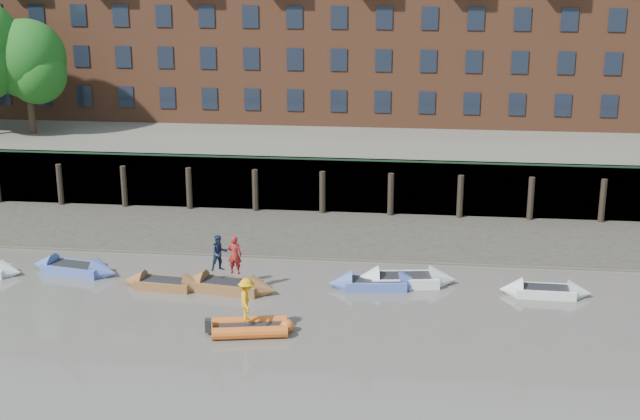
# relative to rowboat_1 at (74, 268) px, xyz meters

# --- Properties ---
(ground) EXTENTS (220.00, 220.00, 0.00)m
(ground) POSITION_rel_rowboat_1_xyz_m (12.90, -10.69, -0.23)
(ground) COLOR #5D584F
(ground) RESTS_ON ground
(foreshore) EXTENTS (110.00, 8.00, 0.50)m
(foreshore) POSITION_rel_rowboat_1_xyz_m (12.90, 7.31, -0.23)
(foreshore) COLOR #3D382F
(foreshore) RESTS_ON ground
(mud_band) EXTENTS (110.00, 1.60, 0.10)m
(mud_band) POSITION_rel_rowboat_1_xyz_m (12.90, 3.91, -0.23)
(mud_band) COLOR #4C4336
(mud_band) RESTS_ON ground
(river_wall) EXTENTS (110.00, 1.23, 3.30)m
(river_wall) POSITION_rel_rowboat_1_xyz_m (12.90, 11.69, 1.36)
(river_wall) COLOR #2D2A26
(river_wall) RESTS_ON ground
(bank_terrace) EXTENTS (110.00, 28.00, 3.20)m
(bank_terrace) POSITION_rel_rowboat_1_xyz_m (12.90, 25.31, 1.37)
(bank_terrace) COLOR #5E594D
(bank_terrace) RESTS_ON ground
(rowboat_1) EXTENTS (4.71, 2.15, 1.32)m
(rowboat_1) POSITION_rel_rowboat_1_xyz_m (0.00, 0.00, 0.00)
(rowboat_1) COLOR #475EAD
(rowboat_1) RESTS_ON ground
(rowboat_2) EXTENTS (4.19, 1.63, 1.19)m
(rowboat_2) POSITION_rel_rowboat_1_xyz_m (4.89, -1.41, -0.02)
(rowboat_2) COLOR brown
(rowboat_2) RESTS_ON ground
(rowboat_3) EXTENTS (4.78, 2.06, 1.34)m
(rowboat_3) POSITION_rel_rowboat_1_xyz_m (7.91, -1.43, 0.00)
(rowboat_3) COLOR brown
(rowboat_3) RESTS_ON ground
(rowboat_4) EXTENTS (4.51, 1.75, 1.28)m
(rowboat_4) POSITION_rel_rowboat_1_xyz_m (14.61, -0.34, -0.01)
(rowboat_4) COLOR #475EAD
(rowboat_4) RESTS_ON ground
(rowboat_5) EXTENTS (5.02, 2.08, 1.41)m
(rowboat_5) POSITION_rel_rowboat_1_xyz_m (15.94, 0.19, 0.02)
(rowboat_5) COLOR silver
(rowboat_5) RESTS_ON ground
(rowboat_6) EXTENTS (4.14, 1.28, 1.19)m
(rowboat_6) POSITION_rel_rowboat_1_xyz_m (22.32, -0.41, -0.02)
(rowboat_6) COLOR silver
(rowboat_6) RESTS_ON ground
(rib_tender) EXTENTS (3.45, 2.14, 0.58)m
(rib_tender) POSITION_rel_rowboat_1_xyz_m (9.89, -5.86, 0.02)
(rib_tender) COLOR #CD571A
(rib_tender) RESTS_ON ground
(person_rower_a) EXTENTS (0.69, 0.48, 1.80)m
(person_rower_a) POSITION_rel_rowboat_1_xyz_m (8.26, -1.50, 1.57)
(person_rower_a) COLOR maroon
(person_rower_a) RESTS_ON rowboat_3
(person_rower_b) EXTENTS (1.04, 0.97, 1.70)m
(person_rower_b) POSITION_rel_rowboat_1_xyz_m (7.48, -1.22, 1.52)
(person_rower_b) COLOR #19233F
(person_rower_b) RESTS_ON rowboat_3
(person_rib_crew) EXTENTS (0.90, 1.29, 1.83)m
(person_rib_crew) POSITION_rel_rowboat_1_xyz_m (9.65, -5.87, 1.22)
(person_rib_crew) COLOR orange
(person_rib_crew) RESTS_ON rib_tender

